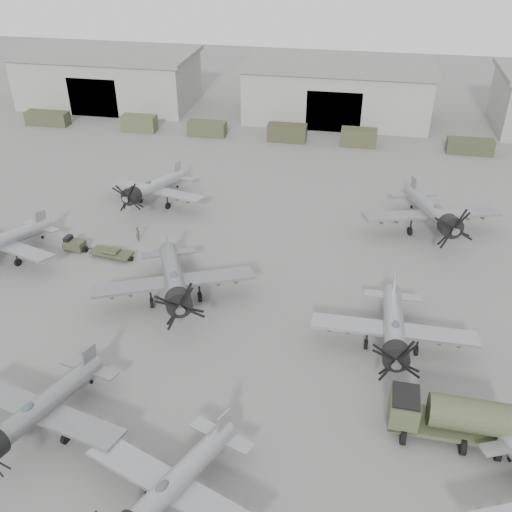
{
  "coord_description": "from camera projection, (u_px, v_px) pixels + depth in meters",
  "views": [
    {
      "loc": [
        4.16,
        -28.13,
        29.74
      ],
      "look_at": [
        -3.94,
        14.45,
        2.5
      ],
      "focal_mm": 40.0,
      "sensor_mm": 36.0,
      "label": 1
    }
  ],
  "objects": [
    {
      "name": "tug_trailer",
      "position": [
        89.0,
        248.0,
        56.16
      ],
      "size": [
        7.34,
        2.35,
        1.45
      ],
      "rotation": [
        0.0,
        0.0,
        -0.14
      ],
      "color": "#3A3B26",
      "rests_on": "ground"
    },
    {
      "name": "aircraft_far_0",
      "position": [
        152.0,
        188.0,
        63.81
      ],
      "size": [
        12.46,
        11.21,
        4.95
      ],
      "rotation": [
        0.0,
        0.0,
        -0.24
      ],
      "color": "#A1A4A9",
      "rests_on": "ground"
    },
    {
      "name": "aircraft_near_1",
      "position": [
        170.0,
        488.0,
        31.47
      ],
      "size": [
        11.54,
        10.42,
        4.66
      ],
      "rotation": [
        0.0,
        0.0,
        -0.36
      ],
      "color": "#989BA1",
      "rests_on": "ground"
    },
    {
      "name": "support_truck_5",
      "position": [
        470.0,
        146.0,
        77.92
      ],
      "size": [
        6.21,
        2.2,
        1.99
      ],
      "primitive_type": "cube",
      "color": "#353B26",
      "rests_on": "ground"
    },
    {
      "name": "ground",
      "position": [
        273.0,
        400.0,
        39.88
      ],
      "size": [
        220.0,
        220.0,
        0.0
      ],
      "primitive_type": "plane",
      "color": "#60605E",
      "rests_on": "ground"
    },
    {
      "name": "support_truck_4",
      "position": [
        359.0,
        137.0,
        80.18
      ],
      "size": [
        4.99,
        2.2,
        2.46
      ],
      "primitive_type": "cube",
      "color": "#3C3E28",
      "rests_on": "ground"
    },
    {
      "name": "aircraft_far_1",
      "position": [
        434.0,
        213.0,
        58.16
      ],
      "size": [
        14.08,
        12.67,
        5.62
      ],
      "rotation": [
        0.0,
        0.0,
        0.28
      ],
      "color": "gray",
      "rests_on": "ground"
    },
    {
      "name": "support_truck_3",
      "position": [
        287.0,
        133.0,
        81.8
      ],
      "size": [
        5.55,
        2.2,
        2.43
      ],
      "primitive_type": "cube",
      "color": "#393725",
      "rests_on": "ground"
    },
    {
      "name": "ground_crew",
      "position": [
        138.0,
        233.0,
        58.05
      ],
      "size": [
        0.55,
        0.68,
        1.61
      ],
      "primitive_type": "imported",
      "rotation": [
        0.0,
        0.0,
        1.88
      ],
      "color": "#414A30",
      "rests_on": "ground"
    },
    {
      "name": "aircraft_mid_1",
      "position": [
        174.0,
        281.0,
        47.91
      ],
      "size": [
        13.49,
        12.22,
        5.5
      ],
      "rotation": [
        0.0,
        0.0,
        0.41
      ],
      "color": "gray",
      "rests_on": "ground"
    },
    {
      "name": "fuel_tanker",
      "position": [
        452.0,
        415.0,
        36.37
      ],
      "size": [
        8.12,
        3.53,
        3.1
      ],
      "rotation": [
        0.0,
        0.0,
        -0.03
      ],
      "color": "#3F472E",
      "rests_on": "ground"
    },
    {
      "name": "support_truck_2",
      "position": [
        207.0,
        129.0,
        83.76
      ],
      "size": [
        5.56,
        2.2,
        2.1
      ],
      "primitive_type": "cube",
      "color": "#3F412A",
      "rests_on": "ground"
    },
    {
      "name": "hangar_center",
      "position": [
        337.0,
        90.0,
        89.09
      ],
      "size": [
        29.0,
        14.8,
        8.7
      ],
      "color": "gray",
      "rests_on": "ground"
    },
    {
      "name": "hangar_left",
      "position": [
        109.0,
        78.0,
        95.1
      ],
      "size": [
        29.0,
        14.8,
        8.7
      ],
      "color": "gray",
      "rests_on": "ground"
    },
    {
      "name": "aircraft_near_0",
      "position": [
        37.0,
        411.0,
        36.15
      ],
      "size": [
        12.01,
        10.81,
        4.77
      ],
      "rotation": [
        0.0,
        0.0,
        -0.23
      ],
      "color": "gray",
      "rests_on": "ground"
    },
    {
      "name": "support_truck_1",
      "position": [
        139.0,
        123.0,
        85.35
      ],
      "size": [
        5.13,
        2.2,
        2.36
      ],
      "primitive_type": "cube",
      "color": "#464C31",
      "rests_on": "ground"
    },
    {
      "name": "support_truck_0",
      "position": [
        48.0,
        118.0,
        87.8
      ],
      "size": [
        6.64,
        2.2,
        2.05
      ],
      "primitive_type": "cube",
      "color": "#3B3F29",
      "rests_on": "ground"
    },
    {
      "name": "aircraft_mid_2",
      "position": [
        394.0,
        329.0,
        42.85
      ],
      "size": [
        12.51,
        11.26,
        5.04
      ],
      "rotation": [
        0.0,
        0.0,
        -0.0
      ],
      "color": "#9A9CA2",
      "rests_on": "ground"
    }
  ]
}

